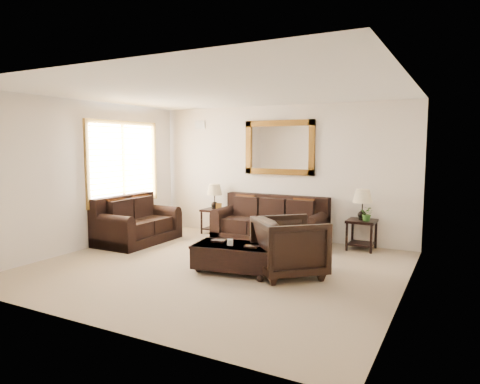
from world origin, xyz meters
The scene contains 11 objects.
room centered at (0.00, 0.00, 1.35)m, with size 5.51×5.01×2.71m.
window centered at (-2.70, 0.90, 1.55)m, with size 0.07×1.96×1.66m.
mirror centered at (0.01, 2.47, 1.85)m, with size 1.50×0.06×1.10m.
air_vent centered at (-1.90, 2.48, 2.35)m, with size 0.25×0.02×0.18m, color #999999.
sofa centered at (0.01, 2.07, 0.32)m, with size 2.19×0.94×0.90m.
loveseat centered at (-2.31, 0.76, 0.33)m, with size 0.96×1.62×0.91m.
end_table_left centered at (-1.37, 2.22, 0.69)m, with size 0.48×0.48×1.07m.
end_table_right centered at (1.76, 2.21, 0.72)m, with size 0.50×0.50×1.11m.
coffee_table centered at (0.40, -0.09, 0.26)m, with size 1.33×0.86×0.53m.
armchair centered at (1.17, 0.12, 0.47)m, with size 0.92×0.86×0.94m, color black.
potted_plant centered at (1.87, 2.12, 0.65)m, with size 0.24×0.27×0.21m, color #28551D.
Camera 1 is at (3.38, -5.59, 1.90)m, focal length 32.00 mm.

